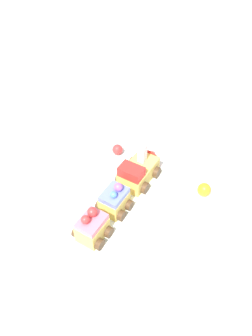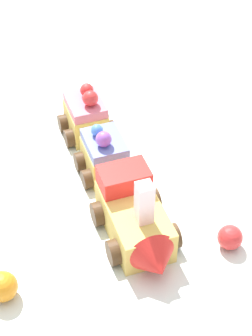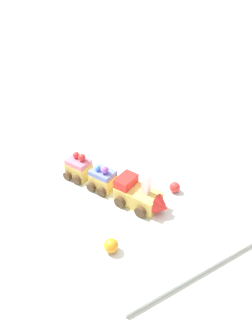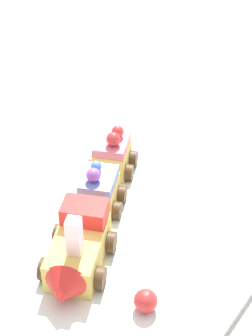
{
  "view_description": "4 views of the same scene",
  "coord_description": "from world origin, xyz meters",
  "px_view_note": "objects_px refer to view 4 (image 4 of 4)",
  "views": [
    {
      "loc": [
        -0.26,
        -0.45,
        0.59
      ],
      "look_at": [
        0.04,
        -0.02,
        0.08
      ],
      "focal_mm": 35.0,
      "sensor_mm": 36.0,
      "label": 1
    },
    {
      "loc": [
        0.5,
        0.01,
        0.5
      ],
      "look_at": [
        0.01,
        -0.03,
        0.05
      ],
      "focal_mm": 60.0,
      "sensor_mm": 36.0,
      "label": 2
    },
    {
      "loc": [
        0.58,
        -0.34,
        0.56
      ],
      "look_at": [
        0.02,
        -0.01,
        0.08
      ],
      "focal_mm": 35.0,
      "sensor_mm": 36.0,
      "label": 3
    },
    {
      "loc": [
        0.43,
        0.31,
        0.54
      ],
      "look_at": [
        -0.04,
        -0.02,
        0.08
      ],
      "focal_mm": 60.0,
      "sensor_mm": 36.0,
      "label": 4
    }
  ],
  "objects_px": {
    "cake_train_locomotive": "(76,254)",
    "cake_car_blueberry": "(99,191)",
    "gumball_red": "(146,301)",
    "cake_car_strawberry": "(113,155)"
  },
  "relations": [
    {
      "from": "cake_car_blueberry",
      "to": "cake_car_strawberry",
      "type": "relative_size",
      "value": 1.0
    },
    {
      "from": "cake_car_blueberry",
      "to": "gumball_red",
      "type": "bearing_deg",
      "value": 30.31
    },
    {
      "from": "cake_car_blueberry",
      "to": "gumball_red",
      "type": "xyz_separation_m",
      "value": [
        0.11,
        0.15,
        -0.01
      ]
    },
    {
      "from": "cake_train_locomotive",
      "to": "cake_car_strawberry",
      "type": "xyz_separation_m",
      "value": [
        -0.18,
        -0.08,
        0.0
      ]
    },
    {
      "from": "cake_car_blueberry",
      "to": "gumball_red",
      "type": "height_order",
      "value": "cake_car_blueberry"
    },
    {
      "from": "cake_car_strawberry",
      "to": "cake_car_blueberry",
      "type": "bearing_deg",
      "value": -0.44
    },
    {
      "from": "gumball_red",
      "to": "cake_car_strawberry",
      "type": "bearing_deg",
      "value": -135.23
    },
    {
      "from": "cake_car_blueberry",
      "to": "gumball_red",
      "type": "distance_m",
      "value": 0.19
    },
    {
      "from": "cake_train_locomotive",
      "to": "cake_car_blueberry",
      "type": "xyz_separation_m",
      "value": [
        -0.11,
        -0.05,
        -0.0
      ]
    },
    {
      "from": "cake_train_locomotive",
      "to": "gumball_red",
      "type": "bearing_deg",
      "value": 65.46
    }
  ]
}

